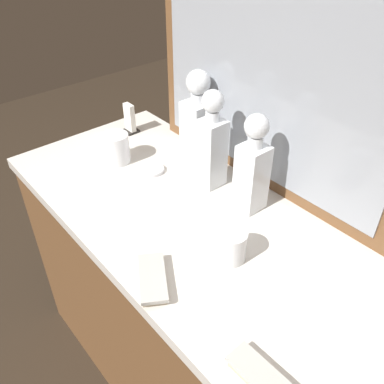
# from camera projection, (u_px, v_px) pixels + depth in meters

# --- Properties ---
(ground_plane) EXTENTS (6.00, 6.00, 0.00)m
(ground_plane) POSITION_uv_depth(u_px,v_px,m) (192.00, 372.00, 1.63)
(ground_plane) COLOR #2D2319
(dresser) EXTENTS (1.25, 0.57, 0.82)m
(dresser) POSITION_uv_depth(u_px,v_px,m) (192.00, 307.00, 1.39)
(dresser) COLOR brown
(dresser) RESTS_ON ground_plane
(dresser_mirror) EXTENTS (0.87, 0.03, 0.69)m
(dresser_mirror) POSITION_uv_depth(u_px,v_px,m) (270.00, 72.00, 1.08)
(dresser_mirror) COLOR brown
(dresser_mirror) RESTS_ON dresser
(crystal_decanter_far_right) EXTENTS (0.07, 0.07, 0.30)m
(crystal_decanter_far_right) POSITION_uv_depth(u_px,v_px,m) (211.00, 149.00, 1.20)
(crystal_decanter_far_right) COLOR white
(crystal_decanter_far_right) RESTS_ON dresser
(crystal_decanter_left) EXTENTS (0.07, 0.07, 0.29)m
(crystal_decanter_left) POSITION_uv_depth(u_px,v_px,m) (252.00, 172.00, 1.11)
(crystal_decanter_left) COLOR white
(crystal_decanter_left) RESTS_ON dresser
(crystal_decanter_right) EXTENTS (0.08, 0.08, 0.31)m
(crystal_decanter_right) POSITION_uv_depth(u_px,v_px,m) (198.00, 126.00, 1.30)
(crystal_decanter_right) COLOR white
(crystal_decanter_right) RESTS_ON dresser
(crystal_tumbler_center) EXTENTS (0.08, 0.08, 0.08)m
(crystal_tumbler_center) POSITION_uv_depth(u_px,v_px,m) (231.00, 246.00, 0.99)
(crystal_tumbler_center) COLOR white
(crystal_tumbler_center) RESTS_ON dresser
(crystal_tumbler_rear) EXTENTS (0.09, 0.09, 0.10)m
(crystal_tumbler_rear) POSITION_uv_depth(u_px,v_px,m) (116.00, 149.00, 1.34)
(crystal_tumbler_rear) COLOR white
(crystal_tumbler_rear) RESTS_ON dresser
(silver_brush_left) EXTENTS (0.13, 0.06, 0.02)m
(silver_brush_left) POSITION_uv_depth(u_px,v_px,m) (260.00, 376.00, 0.76)
(silver_brush_left) COLOR #B7A88C
(silver_brush_left) RESTS_ON dresser
(silver_brush_center) EXTENTS (0.16, 0.13, 0.02)m
(silver_brush_center) POSITION_uv_depth(u_px,v_px,m) (153.00, 279.00, 0.94)
(silver_brush_center) COLOR #B7A88C
(silver_brush_center) RESTS_ON dresser
(porcelain_dish) EXTENTS (0.08, 0.08, 0.01)m
(porcelain_dish) POSITION_uv_depth(u_px,v_px,m) (152.00, 170.00, 1.32)
(porcelain_dish) COLOR silver
(porcelain_dish) RESTS_ON dresser
(napkin_holder) EXTENTS (0.05, 0.05, 0.11)m
(napkin_holder) POSITION_uv_depth(u_px,v_px,m) (130.00, 121.00, 1.50)
(napkin_holder) COLOR black
(napkin_holder) RESTS_ON dresser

